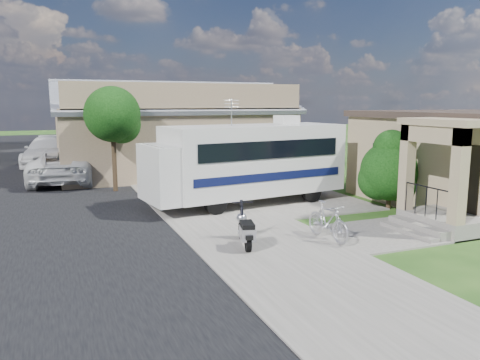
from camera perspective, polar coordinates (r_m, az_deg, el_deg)
name	(u,v)px	position (r m, az deg, el deg)	size (l,w,h in m)	color
ground	(287,235)	(13.98, 5.79, -6.70)	(120.00, 120.00, 0.00)	#183D10
street_slab	(25,193)	(22.23, -24.75, -1.46)	(9.00, 80.00, 0.02)	black
sidewalk_slab	(172,183)	(22.82, -8.26, -0.37)	(4.00, 80.00, 0.06)	#65625B
driveway_slab	(268,201)	(18.53, 3.42, -2.57)	(7.00, 6.00, 0.05)	#65625B
walk_slab	(392,232)	(14.81, 18.03, -6.10)	(4.00, 3.00, 0.05)	#65625B
house	(474,157)	(20.29, 26.68, 2.50)	(9.47, 7.80, 3.54)	#877855
warehouse	(172,136)	(26.65, -8.31, 5.27)	(12.50, 8.40, 5.04)	#816B50
street_tree_a	(115,117)	(21.08, -15.03, 7.41)	(2.44, 2.40, 4.58)	black
street_tree_b	(94,110)	(31.02, -17.38, 8.11)	(2.44, 2.40, 4.73)	black
street_tree_c	(84,112)	(40.00, -18.46, 7.84)	(2.44, 2.40, 4.42)	black
motorhome	(248,160)	(17.80, 0.94, 2.42)	(7.99, 3.45, 3.96)	silver
shrub	(390,168)	(17.98, 17.85, 1.36)	(2.37, 2.27, 2.91)	black
scooter	(245,230)	(12.56, 0.66, -6.15)	(0.77, 1.68, 1.12)	black
bicycle	(328,223)	(13.36, 10.64, -5.19)	(0.51, 1.79, 1.08)	#ABAAB2
pickup_truck	(65,165)	(24.55, -20.59, 1.76)	(2.83, 6.13, 1.70)	silver
van	(48,151)	(31.52, -22.32, 3.28)	(2.47, 6.09, 1.77)	silver
garden_hose	(401,224)	(15.60, 19.03, -5.13)	(0.39, 0.39, 0.18)	#146523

